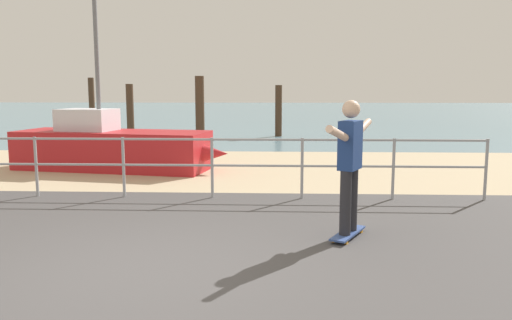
# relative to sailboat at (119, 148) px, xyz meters

# --- Properties ---
(ground_plane) EXTENTS (24.00, 10.00, 0.04)m
(ground_plane) POSITION_rel_sailboat_xyz_m (2.16, -7.57, -0.52)
(ground_plane) COLOR #474444
(ground_plane) RESTS_ON ground
(beach_strip) EXTENTS (24.00, 6.00, 0.04)m
(beach_strip) POSITION_rel_sailboat_xyz_m (2.16, 0.43, -0.52)
(beach_strip) COLOR tan
(beach_strip) RESTS_ON ground
(sea_surface) EXTENTS (72.00, 50.00, 0.04)m
(sea_surface) POSITION_rel_sailboat_xyz_m (2.16, 28.43, -0.52)
(sea_surface) COLOR slate
(sea_surface) RESTS_ON ground
(railing_fence) EXTENTS (12.23, 0.05, 1.05)m
(railing_fence) POSITION_rel_sailboat_xyz_m (1.01, -2.97, 0.17)
(railing_fence) COLOR #9EA0A5
(railing_fence) RESTS_ON ground
(sailboat) EXTENTS (5.06, 2.13, 5.32)m
(sailboat) POSITION_rel_sailboat_xyz_m (0.00, 0.00, 0.00)
(sailboat) COLOR #B21E23
(sailboat) RESTS_ON ground
(skateboard) EXTENTS (0.54, 0.80, 0.08)m
(skateboard) POSITION_rel_sailboat_xyz_m (4.53, -5.24, -0.46)
(skateboard) COLOR #334C8C
(skateboard) RESTS_ON ground
(skateboarder) EXTENTS (0.74, 1.33, 1.65)m
(skateboarder) POSITION_rel_sailboat_xyz_m (4.53, -5.24, 0.49)
(skateboarder) COLOR #26262B
(skateboarder) RESTS_ON skateboard
(groyne_post_0) EXTENTS (0.25, 0.25, 2.32)m
(groyne_post_0) POSITION_rel_sailboat_xyz_m (-4.53, 10.75, 0.64)
(groyne_post_0) COLOR #422D1E
(groyne_post_0) RESTS_ON ground
(groyne_post_1) EXTENTS (0.27, 0.27, 2.02)m
(groyne_post_1) POSITION_rel_sailboat_xyz_m (-1.80, 7.18, 0.49)
(groyne_post_1) COLOR #422D1E
(groyne_post_1) RESTS_ON ground
(groyne_post_2) EXTENTS (0.31, 0.31, 2.28)m
(groyne_post_2) POSITION_rel_sailboat_xyz_m (0.94, 6.21, 0.62)
(groyne_post_2) COLOR #422D1E
(groyne_post_2) RESTS_ON ground
(groyne_post_3) EXTENTS (0.26, 0.26, 1.99)m
(groyne_post_3) POSITION_rel_sailboat_xyz_m (3.67, 8.28, 0.47)
(groyne_post_3) COLOR #422D1E
(groyne_post_3) RESTS_ON ground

